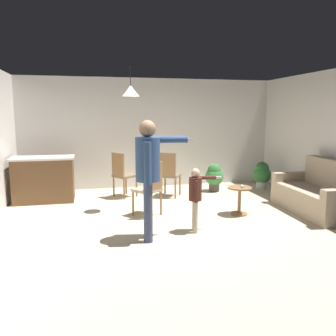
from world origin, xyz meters
TOP-DOWN VIEW (x-y plane):
  - ground at (0.00, 0.00)m, footprint 7.68×7.68m
  - wall_back at (0.00, 3.20)m, footprint 6.40×0.10m
  - couch_floral at (2.66, 0.16)m, footprint 0.90×1.83m
  - kitchen_counter at (-2.45, 2.14)m, footprint 1.26×0.66m
  - side_table_by_couch at (1.16, 0.35)m, footprint 0.44×0.44m
  - person_adult at (-0.66, -0.53)m, footprint 0.89×0.50m
  - person_child at (0.10, -0.36)m, footprint 0.55×0.29m
  - dining_chair_by_counter at (0.21, 1.96)m, footprint 0.58×0.58m
  - dining_chair_near_wall at (-0.81, 2.15)m, footprint 0.58×0.58m
  - dining_chair_centre_back at (-0.46, 0.63)m, footprint 0.59×0.59m
  - potted_plant_corner at (1.39, 2.28)m, footprint 0.44×0.44m
  - potted_plant_by_wall at (2.61, 2.25)m, footprint 0.44×0.44m
  - spare_remote_on_table at (1.19, 0.31)m, footprint 0.06×0.13m
  - ceiling_light_pendant at (-0.72, 1.04)m, footprint 0.32×0.32m

SIDE VIEW (x-z plane):
  - ground at x=0.00m, z-range 0.00..0.00m
  - side_table_by_couch at x=1.16m, z-range 0.07..0.59m
  - couch_floral at x=2.66m, z-range -0.17..0.83m
  - potted_plant_by_wall at x=2.61m, z-range 0.03..0.71m
  - potted_plant_corner at x=1.39m, z-range 0.03..0.71m
  - kitchen_counter at x=-2.45m, z-range 0.00..0.95m
  - spare_remote_on_table at x=1.19m, z-range 0.52..0.56m
  - dining_chair_by_counter at x=0.21m, z-range 0.05..1.05m
  - dining_chair_near_wall at x=-0.81m, z-range 0.05..1.05m
  - dining_chair_centre_back at x=-0.46m, z-range 0.05..1.05m
  - person_child at x=0.10m, z-range 0.12..1.14m
  - person_adult at x=-0.66m, z-range 0.21..1.97m
  - wall_back at x=0.00m, z-range 0.00..2.70m
  - ceiling_light_pendant at x=-0.72m, z-range 1.98..2.53m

